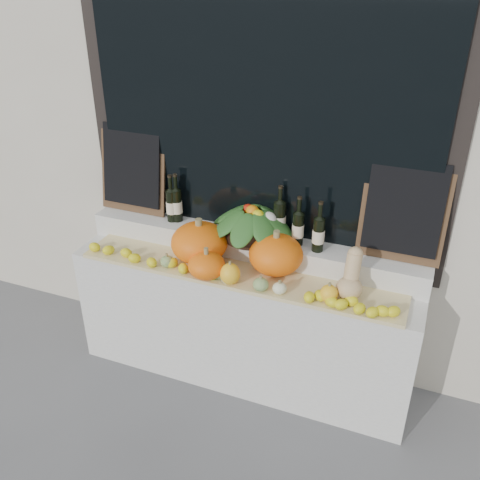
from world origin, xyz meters
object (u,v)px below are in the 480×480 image
object	(u,v)px
butternut_squash	(351,279)
wine_bottle_tall	(279,220)
pumpkin_right	(276,254)
produce_bowl	(252,221)
pumpkin_left	(199,243)

from	to	relation	value
butternut_squash	wine_bottle_tall	bearing A→B (deg)	151.14
pumpkin_right	butternut_squash	xyz separation A→B (m)	(0.49, -0.09, -0.00)
butternut_squash	produce_bowl	bearing A→B (deg)	160.80
butternut_squash	wine_bottle_tall	world-z (taller)	wine_bottle_tall
pumpkin_left	wine_bottle_tall	size ratio (longest dim) A/B	1.01
butternut_squash	produce_bowl	size ratio (longest dim) A/B	0.51
produce_bowl	wine_bottle_tall	size ratio (longest dim) A/B	1.59
pumpkin_right	pumpkin_left	bearing A→B (deg)	-175.09
pumpkin_right	produce_bowl	distance (m)	0.29
pumpkin_left	produce_bowl	bearing A→B (deg)	33.64
pumpkin_right	produce_bowl	xyz separation A→B (m)	(-0.21, 0.15, 0.12)
butternut_squash	produce_bowl	distance (m)	0.75
pumpkin_left	wine_bottle_tall	xyz separation A→B (m)	(0.46, 0.24, 0.14)
pumpkin_left	butternut_squash	distance (m)	0.99
produce_bowl	butternut_squash	bearing A→B (deg)	-19.20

